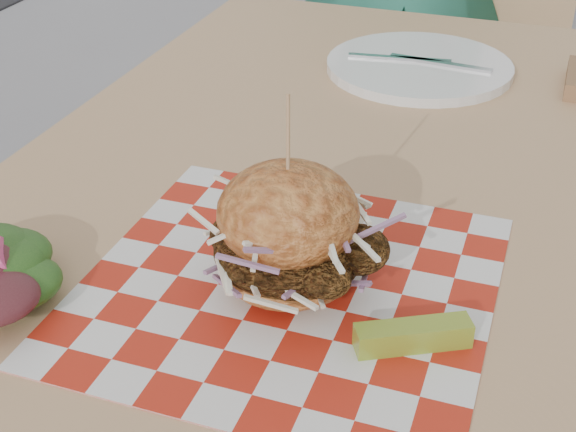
% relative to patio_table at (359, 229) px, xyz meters
% --- Properties ---
extents(patio_table, '(0.80, 1.20, 0.75)m').
position_rel_patio_table_xyz_m(patio_table, '(0.00, 0.00, 0.00)').
color(patio_table, tan).
rests_on(patio_table, ground).
extents(patio_chair, '(0.43, 0.44, 0.95)m').
position_rel_patio_table_xyz_m(patio_chair, '(-0.00, 1.08, -0.12)').
color(patio_chair, tan).
rests_on(patio_chair, ground).
extents(paper_liner, '(0.36, 0.36, 0.00)m').
position_rel_patio_table_xyz_m(paper_liner, '(-0.01, -0.23, 0.08)').
color(paper_liner, red).
rests_on(paper_liner, patio_table).
extents(sandwich, '(0.16, 0.16, 0.19)m').
position_rel_patio_table_xyz_m(sandwich, '(-0.01, -0.23, 0.13)').
color(sandwich, '#C77938').
rests_on(sandwich, paper_liner).
extents(pickle_spear, '(0.09, 0.06, 0.02)m').
position_rel_patio_table_xyz_m(pickle_spear, '(0.12, -0.28, 0.09)').
color(pickle_spear, '#90A22F').
rests_on(pickle_spear, paper_liner).
extents(place_setting, '(0.27, 0.27, 0.02)m').
position_rel_patio_table_xyz_m(place_setting, '(0.00, 0.33, 0.09)').
color(place_setting, white).
rests_on(place_setting, patio_table).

